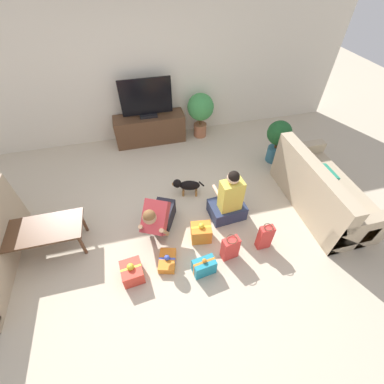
% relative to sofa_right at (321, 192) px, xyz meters
% --- Properties ---
extents(ground_plane, '(16.00, 16.00, 0.00)m').
position_rel_sofa_right_xyz_m(ground_plane, '(-2.43, 0.11, -0.30)').
color(ground_plane, beige).
extents(wall_back, '(8.40, 0.06, 2.60)m').
position_rel_sofa_right_xyz_m(wall_back, '(-2.43, 2.74, 1.00)').
color(wall_back, silver).
rests_on(wall_back, ground_plane).
extents(sofa_right, '(0.84, 1.78, 0.86)m').
position_rel_sofa_right_xyz_m(sofa_right, '(0.00, 0.00, 0.00)').
color(sofa_right, tan).
rests_on(sofa_right, ground_plane).
extents(coffee_table, '(1.05, 0.52, 0.44)m').
position_rel_sofa_right_xyz_m(coffee_table, '(-4.06, 0.17, 0.09)').
color(coffee_table, brown).
rests_on(coffee_table, ground_plane).
extents(tv_console, '(1.40, 0.43, 0.57)m').
position_rel_sofa_right_xyz_m(tv_console, '(-2.35, 2.46, -0.02)').
color(tv_console, brown).
rests_on(tv_console, ground_plane).
extents(tv, '(0.97, 0.20, 0.74)m').
position_rel_sofa_right_xyz_m(tv, '(-2.35, 2.46, 0.60)').
color(tv, black).
rests_on(tv, tv_console).
extents(potted_plant_back_right, '(0.53, 0.53, 0.93)m').
position_rel_sofa_right_xyz_m(potted_plant_back_right, '(-1.30, 2.41, 0.30)').
color(potted_plant_back_right, '#A36042').
rests_on(potted_plant_back_right, ground_plane).
extents(potted_plant_corner_right, '(0.44, 0.44, 0.83)m').
position_rel_sofa_right_xyz_m(potted_plant_corner_right, '(-0.15, 1.24, 0.21)').
color(potted_plant_corner_right, '#336B84').
rests_on(potted_plant_corner_right, ground_plane).
extents(person_kneeling, '(0.60, 0.79, 0.74)m').
position_rel_sofa_right_xyz_m(person_kneeling, '(-2.54, 0.11, 0.01)').
color(person_kneeling, '#23232D').
rests_on(person_kneeling, ground_plane).
extents(person_sitting, '(0.55, 0.50, 0.94)m').
position_rel_sofa_right_xyz_m(person_sitting, '(-1.48, 0.13, 0.02)').
color(person_sitting, '#283351').
rests_on(person_sitting, ground_plane).
extents(dog, '(0.52, 0.23, 0.31)m').
position_rel_sofa_right_xyz_m(dog, '(-1.98, 0.74, -0.10)').
color(dog, black).
rests_on(dog, ground_plane).
extents(gift_box_a, '(0.30, 0.38, 0.17)m').
position_rel_sofa_right_xyz_m(gift_box_a, '(-2.53, -0.46, -0.25)').
color(gift_box_a, orange).
rests_on(gift_box_a, ground_plane).
extents(gift_box_b, '(0.29, 0.32, 0.29)m').
position_rel_sofa_right_xyz_m(gift_box_b, '(-2.99, -0.54, -0.19)').
color(gift_box_b, red).
rests_on(gift_box_b, ground_plane).
extents(gift_box_c, '(0.31, 0.27, 0.33)m').
position_rel_sofa_right_xyz_m(gift_box_c, '(-1.98, -0.18, -0.17)').
color(gift_box_c, orange).
rests_on(gift_box_c, ground_plane).
extents(gift_box_d, '(0.31, 0.20, 0.30)m').
position_rel_sofa_right_xyz_m(gift_box_d, '(-2.08, -0.69, -0.18)').
color(gift_box_d, teal).
rests_on(gift_box_d, ground_plane).
extents(gift_bag_a, '(0.24, 0.17, 0.40)m').
position_rel_sofa_right_xyz_m(gift_bag_a, '(-1.69, -0.55, -0.11)').
color(gift_bag_a, red).
rests_on(gift_bag_a, ground_plane).
extents(gift_bag_b, '(0.19, 0.13, 0.45)m').
position_rel_sofa_right_xyz_m(gift_bag_b, '(-1.17, -0.52, -0.09)').
color(gift_bag_b, red).
rests_on(gift_bag_b, ground_plane).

